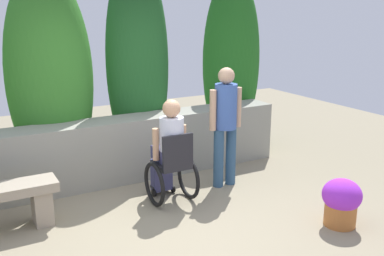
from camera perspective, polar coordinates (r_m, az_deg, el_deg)
The scene contains 6 objects.
ground_plane at distance 5.06m, azimuth -2.86°, elevation -13.04°, with size 13.43×13.43×0.00m, color gray.
stone_retaining_wall at distance 6.36m, azimuth -9.75°, elevation -2.84°, with size 5.11×0.50×0.90m, color gray.
hedge_backdrop at distance 6.67m, azimuth -11.52°, elevation 6.96°, with size 5.73×0.97×3.17m.
person_in_wheelchair at distance 5.56m, azimuth -2.83°, elevation -3.40°, with size 0.53×0.66×1.33m.
person_standing_companion at distance 5.99m, azimuth 4.32°, elevation 1.12°, with size 0.49×0.30×1.64m.
flower_pot_terracotta_by_wall at distance 5.32m, azimuth 18.63°, elevation -8.86°, with size 0.44×0.44×0.55m.
Camera 1 is at (-1.93, -4.02, 2.39)m, focal length 41.55 mm.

